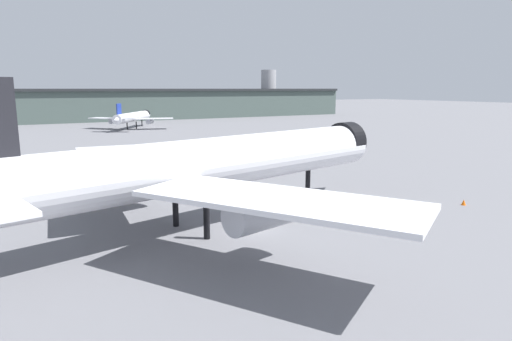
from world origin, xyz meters
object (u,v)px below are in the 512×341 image
(service_truck_front, at_px, (31,179))
(baggage_tug_wing, at_px, (242,164))
(airliner_far_taxiway, at_px, (133,117))
(airliner_near_gate, at_px, (206,165))
(traffic_cone_wingtip, at_px, (464,202))

(service_truck_front, distance_m, baggage_tug_wing, 35.41)
(airliner_far_taxiway, height_order, service_truck_front, airliner_far_taxiway)
(airliner_near_gate, bearing_deg, airliner_far_taxiway, 66.07)
(baggage_tug_wing, bearing_deg, traffic_cone_wingtip, -154.78)
(airliner_far_taxiway, relative_size, service_truck_front, 5.69)
(airliner_far_taxiway, height_order, baggage_tug_wing, airliner_far_taxiway)
(airliner_far_taxiway, height_order, traffic_cone_wingtip, airliner_far_taxiway)
(airliner_far_taxiway, distance_m, baggage_tug_wing, 97.17)
(service_truck_front, bearing_deg, airliner_far_taxiway, 154.81)
(service_truck_front, bearing_deg, traffic_cone_wingtip, 49.23)
(airliner_far_taxiway, bearing_deg, baggage_tug_wing, -148.55)
(baggage_tug_wing, xyz_separation_m, traffic_cone_wingtip, (13.75, -36.75, -0.60))
(traffic_cone_wingtip, bearing_deg, service_truck_front, 143.01)
(airliner_near_gate, distance_m, airliner_far_taxiway, 128.67)
(airliner_far_taxiway, bearing_deg, service_truck_front, -168.46)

